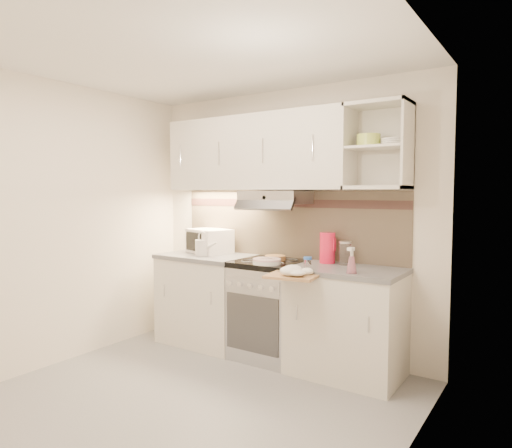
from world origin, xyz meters
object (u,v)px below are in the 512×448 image
(spray_bottle, at_px, (352,262))
(glass_jar, at_px, (345,253))
(microwave, at_px, (209,241))
(electric_range, at_px, (270,309))
(pink_pitcher, at_px, (328,248))
(watering_can, at_px, (203,247))
(cutting_board, at_px, (293,276))
(plate_stack, at_px, (267,261))

(spray_bottle, bearing_deg, glass_jar, 123.85)
(microwave, bearing_deg, electric_range, 8.56)
(pink_pitcher, height_order, spray_bottle, pink_pitcher)
(glass_jar, bearing_deg, pink_pitcher, 179.34)
(watering_can, height_order, spray_bottle, watering_can)
(spray_bottle, bearing_deg, cutting_board, -150.18)
(pink_pitcher, relative_size, cutting_board, 0.71)
(microwave, height_order, spray_bottle, microwave)
(electric_range, distance_m, microwave, 1.00)
(pink_pitcher, distance_m, cutting_board, 0.59)
(pink_pitcher, bearing_deg, microwave, -171.05)
(microwave, relative_size, pink_pitcher, 1.87)
(microwave, bearing_deg, pink_pitcher, 18.65)
(electric_range, bearing_deg, pink_pitcher, 17.81)
(microwave, height_order, watering_can, microwave)
(electric_range, height_order, pink_pitcher, pink_pitcher)
(electric_range, distance_m, cutting_board, 0.74)
(electric_range, height_order, microwave, microwave)
(glass_jar, bearing_deg, microwave, -178.36)
(spray_bottle, height_order, cutting_board, spray_bottle)
(pink_pitcher, distance_m, spray_bottle, 0.53)
(microwave, xyz_separation_m, cutting_board, (1.28, -0.52, -0.15))
(pink_pitcher, xyz_separation_m, cutting_board, (-0.03, -0.56, -0.17))
(spray_bottle, bearing_deg, plate_stack, -177.62)
(plate_stack, relative_size, spray_bottle, 1.15)
(spray_bottle, bearing_deg, pink_pitcher, 139.77)
(electric_range, bearing_deg, microwave, 171.85)
(microwave, bearing_deg, glass_jar, 18.36)
(plate_stack, bearing_deg, glass_jar, 30.08)
(watering_can, distance_m, spray_bottle, 1.61)
(electric_range, xyz_separation_m, microwave, (-0.81, 0.12, 0.57))
(cutting_board, bearing_deg, electric_range, 130.73)
(electric_range, height_order, watering_can, watering_can)
(microwave, bearing_deg, cutting_board, -5.28)
(plate_stack, distance_m, pink_pitcher, 0.55)
(glass_jar, bearing_deg, electric_range, -166.60)
(microwave, relative_size, cutting_board, 1.32)
(watering_can, bearing_deg, cutting_board, -7.13)
(cutting_board, bearing_deg, glass_jar, 61.72)
(watering_can, distance_m, glass_jar, 1.42)
(electric_range, xyz_separation_m, spray_bottle, (0.87, -0.21, 0.53))
(microwave, height_order, pink_pitcher, pink_pitcher)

